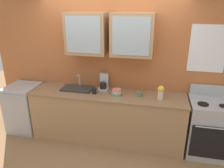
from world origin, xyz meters
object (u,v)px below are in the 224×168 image
Objects in this scene: bowl_stack at (117,92)px; vase at (161,92)px; sink_faucet at (77,88)px; cup_near_bowls at (139,94)px; cup_near_sink at (94,91)px; stove_range at (207,127)px; coffee_maker at (104,83)px; dishwasher at (25,108)px.

vase reaches higher than bowl_stack.
cup_near_bowls is at bearing -4.32° from sink_faucet.
cup_near_sink is at bearing -179.91° from vase.
stove_range is 3.81× the size of coffee_maker.
cup_near_bowls is at bearing 2.92° from cup_near_sink.
coffee_maker is at bearing 6.77° from dishwasher.
vase is 0.80× the size of coffee_maker.
coffee_maker reaches higher than bowl_stack.
vase is 0.25× the size of dishwasher.
stove_range is at bearing 0.07° from dishwasher.
coffee_maker is at bearing 13.71° from sink_faucet.
dishwasher is at bearing 179.63° from cup_near_bowls.
bowl_stack is 1.46× the size of cup_near_sink.
sink_faucet is 1.90× the size of coffee_maker.
vase is 1.11m from cup_near_sink.
cup_near_sink is at bearing -178.25° from stove_range.
stove_range reaches higher than bowl_stack.
cup_near_sink is at bearing -2.12° from dishwasher.
vase is at bearing -1.16° from dishwasher.
cup_near_sink is 0.77m from cup_near_bowls.
cup_near_bowls is 0.12× the size of dishwasher.
cup_near_bowls is (-1.13, -0.02, 0.49)m from stove_range.
bowl_stack is 1.53× the size of cup_near_bowls.
vase reaches higher than cup_near_bowls.
coffee_maker is at bearing 166.74° from vase.
bowl_stack is 0.73m from vase.
stove_range is 9.75× the size of cup_near_bowls.
cup_near_sink is (-1.11, -0.00, -0.07)m from vase.
bowl_stack is at bearing -1.04° from dishwasher.
dishwasher is (-3.35, -0.00, -0.01)m from stove_range.
stove_range is at bearing 1.75° from cup_near_sink.
stove_range is 9.27× the size of cup_near_sink.
cup_near_bowls is at bearing -179.05° from stove_range.
vase is 1.94× the size of cup_near_sink.
dishwasher is at bearing -173.23° from coffee_maker.
dishwasher is 3.18× the size of coffee_maker.
bowl_stack is at bearing 3.00° from cup_near_sink.
sink_faucet is at bearing -166.29° from coffee_maker.
bowl_stack is at bearing -177.16° from cup_near_bowls.
bowl_stack is at bearing -178.57° from stove_range.
cup_near_bowls is at bearing -16.68° from coffee_maker.
coffee_maker reaches higher than cup_near_bowls.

